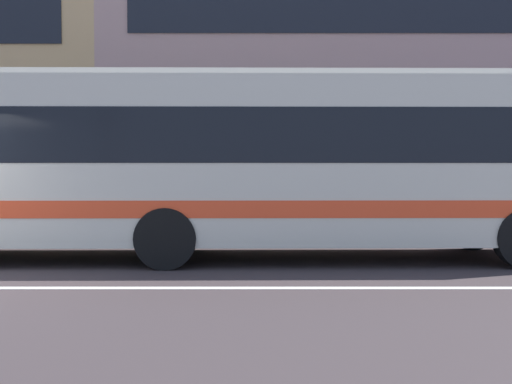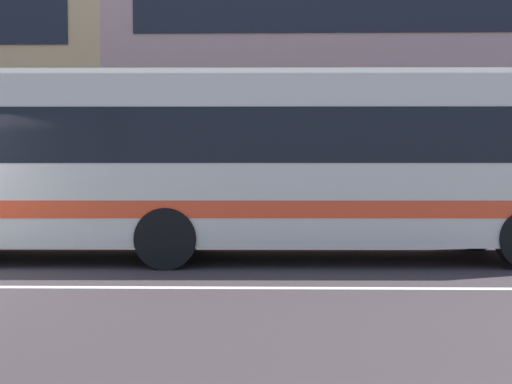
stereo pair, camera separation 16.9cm
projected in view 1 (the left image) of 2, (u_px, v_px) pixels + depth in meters
name	position (u px, v px, depth m)	size (l,w,h in m)	color
hedge_row_far	(53.00, 219.00, 14.76)	(15.30, 1.10, 0.75)	#2F6231
apartment_block_right	(457.00, 58.00, 22.26)	(24.63, 10.09, 11.71)	tan
transit_bus	(218.00, 159.00, 10.62)	(12.19, 2.74, 3.26)	beige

